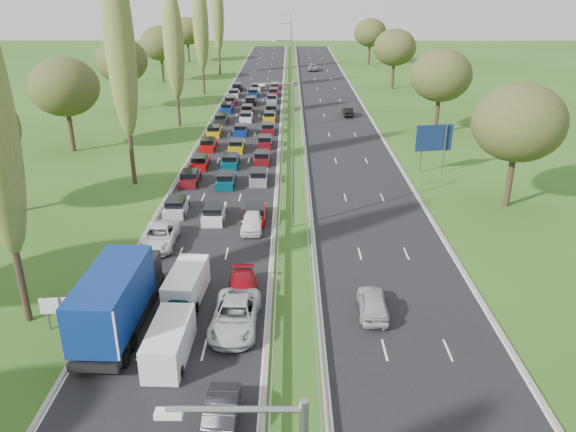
{
  "coord_description": "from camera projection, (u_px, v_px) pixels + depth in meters",
  "views": [
    {
      "loc": [
        4.24,
        0.17,
        18.74
      ],
      "look_at": [
        4.1,
        41.8,
        1.5
      ],
      "focal_mm": 35.0,
      "sensor_mm": 36.0,
      "label": 1
    }
  ],
  "objects": [
    {
      "name": "far_carriageway",
      "position": [
        337.0,
        121.0,
        83.21
      ],
      "size": [
        10.5,
        215.0,
        0.04
      ],
      "primitive_type": "cube",
      "color": "black",
      "rests_on": "ground"
    },
    {
      "name": "blue_lorry",
      "position": [
        118.0,
        297.0,
        32.13
      ],
      "size": [
        2.73,
        9.81,
        4.14
      ],
      "rotation": [
        0.0,
        0.0,
        -0.03
      ],
      "color": "black",
      "rests_on": "near_carriageway"
    },
    {
      "name": "far_car_2",
      "position": [
        313.0,
        67.0,
        130.86
      ],
      "size": [
        2.66,
        5.24,
        1.42
      ],
      "primitive_type": "imported",
      "rotation": [
        0.0,
        0.0,
        3.08
      ],
      "color": "gray",
      "rests_on": "far_carriageway"
    },
    {
      "name": "near_car_2",
      "position": [
        159.0,
        236.0,
        43.2
      ],
      "size": [
        2.6,
        5.51,
        1.52
      ],
      "primitive_type": "imported",
      "rotation": [
        0.0,
        0.0,
        0.01
      ],
      "color": "silver",
      "rests_on": "near_carriageway"
    },
    {
      "name": "lamp_columns",
      "position": [
        292.0,
        85.0,
        76.78
      ],
      "size": [
        0.18,
        140.18,
        12.0
      ],
      "color": "gray",
      "rests_on": "ground"
    },
    {
      "name": "central_reservation",
      "position": [
        292.0,
        117.0,
        83.02
      ],
      "size": [
        2.36,
        215.0,
        0.32
      ],
      "color": "gray",
      "rests_on": "ground"
    },
    {
      "name": "near_car_12",
      "position": [
        252.0,
        221.0,
        45.99
      ],
      "size": [
        1.77,
        4.27,
        1.45
      ],
      "primitive_type": "imported",
      "rotation": [
        0.0,
        0.0,
        -0.01
      ],
      "color": "white",
      "rests_on": "near_carriageway"
    },
    {
      "name": "white_van_front",
      "position": [
        170.0,
        340.0,
        30.19
      ],
      "size": [
        1.94,
        4.94,
        1.99
      ],
      "rotation": [
        0.0,
        0.0,
        -0.04
      ],
      "color": "silver",
      "rests_on": "near_carriageway"
    },
    {
      "name": "near_carriageway",
      "position": [
        246.0,
        120.0,
        83.25
      ],
      "size": [
        10.5,
        215.0,
        0.04
      ],
      "primitive_type": "cube",
      "color": "black",
      "rests_on": "ground"
    },
    {
      "name": "direction_sign",
      "position": [
        434.0,
        140.0,
        58.94
      ],
      "size": [
        3.96,
        0.74,
        5.2
      ],
      "color": "gray",
      "rests_on": "ground"
    },
    {
      "name": "near_car_11",
      "position": [
        243.0,
        289.0,
        35.84
      ],
      "size": [
        2.25,
        4.77,
        1.35
      ],
      "primitive_type": "imported",
      "rotation": [
        0.0,
        0.0,
        0.08
      ],
      "color": "#A00916",
      "rests_on": "near_carriageway"
    },
    {
      "name": "info_sign",
      "position": [
        54.0,
        309.0,
        32.38
      ],
      "size": [
        1.5,
        0.24,
        2.1
      ],
      "color": "gray",
      "rests_on": "ground"
    },
    {
      "name": "near_car_9",
      "position": [
        221.0,
        418.0,
        25.17
      ],
      "size": [
        1.57,
        4.29,
        1.41
      ],
      "primitive_type": "imported",
      "rotation": [
        0.0,
        0.0,
        -0.02
      ],
      "color": "black",
      "rests_on": "near_carriageway"
    },
    {
      "name": "ground",
      "position": [
        292.0,
        124.0,
        80.92
      ],
      "size": [
        260.0,
        260.0,
        0.0
      ],
      "primitive_type": "plane",
      "color": "#2E4E18",
      "rests_on": "ground"
    },
    {
      "name": "poplar_row",
      "position": [
        155.0,
        43.0,
        65.3
      ],
      "size": [
        2.8,
        127.8,
        22.44
      ],
      "color": "#2D2116",
      "rests_on": "ground"
    },
    {
      "name": "near_car_10",
      "position": [
        235.0,
        316.0,
        32.77
      ],
      "size": [
        2.85,
        5.85,
        1.6
      ],
      "primitive_type": "imported",
      "rotation": [
        0.0,
        0.0,
        -0.04
      ],
      "color": "#B8BFC2",
      "rests_on": "near_carriageway"
    },
    {
      "name": "traffic_queue_fill",
      "position": [
        243.0,
        125.0,
        78.56
      ],
      "size": [
        8.99,
        68.76,
        0.8
      ],
      "color": "#B2B7BC",
      "rests_on": "ground"
    },
    {
      "name": "woodland_right",
      "position": [
        459.0,
        86.0,
        65.6
      ],
      "size": [
        8.0,
        153.0,
        11.1
      ],
      "color": "#2D2116",
      "rests_on": "ground"
    },
    {
      "name": "near_car_7",
      "position": [
        180.0,
        310.0,
        33.56
      ],
      "size": [
        2.06,
        4.85,
        1.39
      ],
      "primitive_type": "imported",
      "rotation": [
        0.0,
        0.0,
        0.02
      ],
      "color": "#044647",
      "rests_on": "near_carriageway"
    },
    {
      "name": "far_car_0",
      "position": [
        373.0,
        303.0,
        34.21
      ],
      "size": [
        1.88,
        4.36,
        1.46
      ],
      "primitive_type": "imported",
      "rotation": [
        0.0,
        0.0,
        3.11
      ],
      "color": "#9FA4A8",
      "rests_on": "far_carriageway"
    },
    {
      "name": "woodland_left",
      "position": [
        53.0,
        92.0,
        62.02
      ],
      "size": [
        8.0,
        166.0,
        11.1
      ],
      "color": "#2D2116",
      "rests_on": "ground"
    },
    {
      "name": "white_van_rear",
      "position": [
        187.0,
        283.0,
        35.9
      ],
      "size": [
        1.95,
        4.98,
        2.0
      ],
      "rotation": [
        0.0,
        0.0,
        -0.08
      ],
      "color": "white",
      "rests_on": "near_carriageway"
    },
    {
      "name": "far_car_1",
      "position": [
        348.0,
        112.0,
        85.9
      ],
      "size": [
        1.45,
        3.96,
        1.3
      ],
      "primitive_type": "imported",
      "rotation": [
        0.0,
        0.0,
        3.16
      ],
      "color": "black",
      "rests_on": "far_carriageway"
    }
  ]
}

